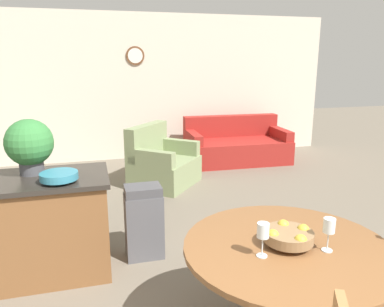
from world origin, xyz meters
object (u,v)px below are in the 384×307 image
(teal_bowl, at_px, (59,176))
(potted_plant, at_px, (29,144))
(trash_bin, at_px, (144,222))
(dining_table, at_px, (286,270))
(couch, at_px, (236,146))
(armchair, at_px, (162,165))
(wine_glass_left, at_px, (263,232))
(fruit_bowl, at_px, (289,236))
(kitchen_island, at_px, (46,226))
(wine_glass_right, at_px, (329,227))

(teal_bowl, xyz_separation_m, potted_plant, (-0.24, 0.30, 0.21))
(trash_bin, bearing_deg, dining_table, -64.99)
(teal_bowl, bearing_deg, trash_bin, 18.94)
(trash_bin, distance_m, couch, 3.75)
(couch, relative_size, armchair, 1.52)
(couch, bearing_deg, dining_table, -106.02)
(wine_glass_left, relative_size, armchair, 0.17)
(teal_bowl, distance_m, armchair, 2.74)
(fruit_bowl, bearing_deg, teal_bowl, 138.73)
(dining_table, height_order, teal_bowl, teal_bowl)
(wine_glass_left, xyz_separation_m, kitchen_island, (-1.33, 1.48, -0.46))
(kitchen_island, bearing_deg, potted_plant, 123.70)
(dining_table, height_order, armchair, armchair)
(fruit_bowl, xyz_separation_m, trash_bin, (-0.69, 1.46, -0.47))
(wine_glass_left, bearing_deg, trash_bin, 106.99)
(dining_table, bearing_deg, wine_glass_right, -32.79)
(teal_bowl, distance_m, potted_plant, 0.44)
(fruit_bowl, distance_m, wine_glass_left, 0.24)
(couch, bearing_deg, teal_bowl, -128.88)
(kitchen_island, height_order, trash_bin, kitchen_island)
(dining_table, height_order, kitchen_island, kitchen_island)
(potted_plant, xyz_separation_m, trash_bin, (0.95, -0.06, -0.81))
(fruit_bowl, bearing_deg, potted_plant, 136.95)
(dining_table, relative_size, trash_bin, 1.79)
(trash_bin, distance_m, armchair, 2.17)
(wine_glass_left, bearing_deg, wine_glass_right, -6.17)
(couch, bearing_deg, wine_glass_right, -103.42)
(kitchen_island, height_order, teal_bowl, teal_bowl)
(wine_glass_right, xyz_separation_m, teal_bowl, (-1.58, 1.34, 0.03))
(wine_glass_right, bearing_deg, trash_bin, 118.82)
(potted_plant, distance_m, couch, 4.42)
(fruit_bowl, height_order, wine_glass_right, wine_glass_right)
(fruit_bowl, bearing_deg, wine_glass_right, -33.21)
(couch, bearing_deg, fruit_bowl, -105.99)
(couch, xyz_separation_m, armchair, (-1.60, -0.97, 0.02))
(dining_table, bearing_deg, trash_bin, 115.01)
(fruit_bowl, height_order, kitchen_island, kitchen_island)
(potted_plant, relative_size, trash_bin, 0.67)
(fruit_bowl, xyz_separation_m, teal_bowl, (-1.39, 1.22, 0.12))
(teal_bowl, bearing_deg, dining_table, -41.33)
(wine_glass_right, distance_m, armchair, 3.74)
(fruit_bowl, relative_size, couch, 0.16)
(wine_glass_right, xyz_separation_m, armchair, (-0.29, 3.67, -0.61))
(fruit_bowl, xyz_separation_m, wine_glass_left, (-0.21, -0.08, 0.09))
(teal_bowl, xyz_separation_m, armchair, (1.29, 2.33, -0.65))
(kitchen_island, height_order, armchair, armchair)
(kitchen_island, relative_size, teal_bowl, 3.66)
(wine_glass_left, relative_size, wine_glass_right, 1.00)
(couch, bearing_deg, kitchen_island, -131.98)
(fruit_bowl, height_order, wine_glass_left, wine_glass_left)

